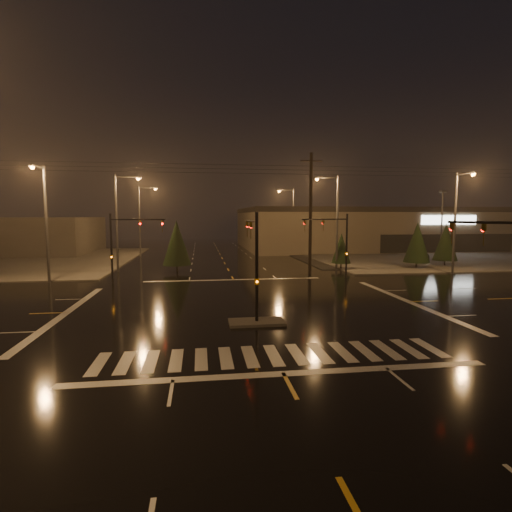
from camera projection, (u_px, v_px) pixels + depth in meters
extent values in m
plane|color=black|center=(248.00, 307.00, 25.52)|extent=(140.00, 140.00, 0.00)
cube|color=#44413C|center=(424.00, 255.00, 59.23)|extent=(36.00, 36.00, 0.12)
cube|color=#44413C|center=(257.00, 322.00, 21.57)|extent=(3.00, 1.60, 0.15)
cube|color=beige|center=(274.00, 355.00, 16.65)|extent=(15.00, 2.60, 0.01)
cube|color=beige|center=(284.00, 374.00, 14.68)|extent=(16.00, 0.50, 0.01)
cube|color=beige|center=(234.00, 280.00, 36.36)|extent=(16.00, 0.50, 0.01)
cube|color=black|center=(464.00, 256.00, 57.95)|extent=(50.00, 24.00, 0.08)
cube|color=#726151|center=(403.00, 228.00, 75.35)|extent=(60.00, 28.00, 7.00)
cube|color=black|center=(403.00, 211.00, 75.02)|extent=(60.20, 28.20, 0.80)
cube|color=white|center=(449.00, 220.00, 61.28)|extent=(9.00, 0.20, 1.40)
cube|color=black|center=(448.00, 243.00, 61.69)|extent=(22.00, 0.15, 2.80)
cylinder|color=black|center=(257.00, 268.00, 21.28)|extent=(0.18, 0.18, 6.00)
cylinder|color=black|center=(251.00, 221.00, 23.25)|extent=(0.12, 4.50, 0.12)
imported|color=#594707|center=(247.00, 221.00, 25.25)|extent=(0.16, 0.20, 1.00)
cube|color=#594707|center=(257.00, 281.00, 21.35)|extent=(0.25, 0.18, 0.35)
cylinder|color=black|center=(347.00, 246.00, 37.02)|extent=(0.18, 0.18, 6.00)
cylinder|color=black|center=(325.00, 219.00, 35.60)|extent=(4.74, 1.82, 0.12)
imported|color=#594707|center=(305.00, 220.00, 34.56)|extent=(0.24, 0.22, 1.00)
cube|color=#594707|center=(346.00, 254.00, 37.09)|extent=(0.25, 0.18, 0.35)
cylinder|color=black|center=(111.00, 249.00, 34.11)|extent=(0.18, 0.18, 6.00)
cylinder|color=black|center=(137.00, 220.00, 33.34)|extent=(4.74, 1.82, 0.12)
imported|color=#594707|center=(162.00, 220.00, 32.88)|extent=(0.24, 0.22, 1.00)
cube|color=#594707|center=(112.00, 257.00, 34.18)|extent=(0.25, 0.18, 0.35)
cylinder|color=black|center=(488.00, 223.00, 17.84)|extent=(1.48, 3.80, 0.12)
imported|color=#594707|center=(452.00, 223.00, 19.42)|extent=(0.22, 0.24, 1.00)
cylinder|color=#38383A|center=(117.00, 224.00, 41.16)|extent=(0.24, 0.24, 10.00)
cylinder|color=#38383A|center=(127.00, 177.00, 40.85)|extent=(2.40, 0.14, 0.14)
cube|color=#38383A|center=(138.00, 177.00, 41.01)|extent=(0.70, 0.30, 0.18)
sphere|color=orange|center=(138.00, 179.00, 41.02)|extent=(0.32, 0.32, 0.32)
cylinder|color=#38383A|center=(140.00, 222.00, 56.93)|extent=(0.24, 0.24, 10.00)
cylinder|color=#38383A|center=(147.00, 188.00, 56.61)|extent=(2.40, 0.14, 0.14)
cube|color=#38383A|center=(155.00, 188.00, 56.77)|extent=(0.70, 0.30, 0.18)
sphere|color=orange|center=(155.00, 189.00, 56.78)|extent=(0.32, 0.32, 0.32)
cylinder|color=#38383A|center=(337.00, 224.00, 42.38)|extent=(0.24, 0.24, 10.00)
cylinder|color=#38383A|center=(327.00, 178.00, 41.73)|extent=(2.40, 0.14, 0.14)
cube|color=#38383A|center=(317.00, 178.00, 41.59)|extent=(0.70, 0.30, 0.18)
sphere|color=orange|center=(317.00, 179.00, 41.60)|extent=(0.32, 0.32, 0.32)
cylinder|color=#38383A|center=(294.00, 221.00, 62.08)|extent=(0.24, 0.24, 10.00)
cylinder|color=#38383A|center=(286.00, 190.00, 61.44)|extent=(2.40, 0.14, 0.14)
cube|color=#38383A|center=(279.00, 190.00, 61.29)|extent=(0.70, 0.30, 0.18)
sphere|color=orange|center=(279.00, 191.00, 61.30)|extent=(0.32, 0.32, 0.32)
cylinder|color=#38383A|center=(46.00, 225.00, 34.13)|extent=(0.24, 0.24, 10.00)
cylinder|color=#38383A|center=(38.00, 167.00, 32.47)|extent=(0.14, 2.40, 0.14)
cube|color=#38383A|center=(32.00, 166.00, 31.39)|extent=(0.30, 0.70, 0.18)
sphere|color=orange|center=(32.00, 167.00, 31.41)|extent=(0.32, 0.32, 0.32)
cylinder|color=#38383A|center=(455.00, 224.00, 39.40)|extent=(0.24, 0.24, 10.00)
cylinder|color=#38383A|center=(465.00, 174.00, 37.74)|extent=(0.14, 2.40, 0.14)
cube|color=#38383A|center=(473.00, 173.00, 36.66)|extent=(0.30, 0.70, 0.18)
sphere|color=orange|center=(473.00, 174.00, 36.67)|extent=(0.32, 0.32, 0.32)
cylinder|color=black|center=(311.00, 214.00, 39.82)|extent=(0.32, 0.32, 12.00)
cube|color=black|center=(311.00, 161.00, 39.30)|extent=(2.20, 0.12, 0.12)
cylinder|color=black|center=(341.00, 266.00, 43.41)|extent=(0.18, 0.18, 0.70)
cone|color=black|center=(341.00, 248.00, 43.21)|extent=(2.07, 2.07, 3.23)
cylinder|color=black|center=(416.00, 265.00, 44.24)|extent=(0.18, 0.18, 0.70)
cone|color=black|center=(417.00, 242.00, 43.98)|extent=(2.85, 2.85, 4.45)
cylinder|color=black|center=(445.00, 263.00, 46.15)|extent=(0.18, 0.18, 0.70)
cone|color=black|center=(446.00, 242.00, 45.91)|extent=(2.71, 2.71, 4.23)
cylinder|color=black|center=(177.00, 268.00, 41.72)|extent=(0.18, 0.18, 0.70)
cone|color=black|center=(177.00, 243.00, 41.46)|extent=(2.97, 2.97, 4.64)
imported|color=black|center=(418.00, 253.00, 54.67)|extent=(2.08, 4.26, 1.40)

